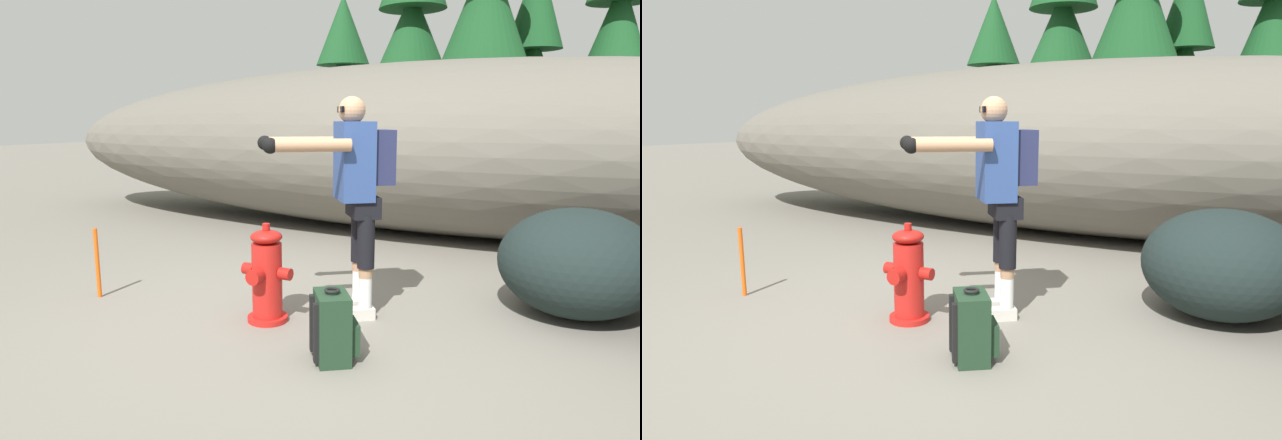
{
  "view_description": "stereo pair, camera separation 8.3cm",
  "coord_description": "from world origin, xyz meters",
  "views": [
    {
      "loc": [
        1.82,
        -3.33,
        1.51
      ],
      "look_at": [
        0.02,
        0.26,
        0.75
      ],
      "focal_mm": 30.35,
      "sensor_mm": 36.0,
      "label": 1
    },
    {
      "loc": [
        1.9,
        -3.29,
        1.51
      ],
      "look_at": [
        0.02,
        0.26,
        0.75
      ],
      "focal_mm": 30.35,
      "sensor_mm": 36.0,
      "label": 2
    }
  ],
  "objects": [
    {
      "name": "spare_backpack",
      "position": [
        0.46,
        -0.43,
        0.22
      ],
      "size": [
        0.36,
        0.36,
        0.47
      ],
      "rotation": [
        0.0,
        0.0,
        0.61
      ],
      "color": "#1E3823",
      "rests_on": "ground_plane"
    },
    {
      "name": "boulder_small",
      "position": [
        1.79,
        1.15,
        0.42
      ],
      "size": [
        1.58,
        1.58,
        0.84
      ],
      "primitive_type": "ellipsoid",
      "rotation": [
        0.0,
        0.0,
        4.25
      ],
      "color": "black",
      "rests_on": "ground_plane"
    },
    {
      "name": "ground_plane",
      "position": [
        0.0,
        0.0,
        -0.02
      ],
      "size": [
        56.0,
        56.0,
        0.04
      ],
      "primitive_type": "cube",
      "color": "slate"
    },
    {
      "name": "pine_tree_far_right",
      "position": [
        2.09,
        9.6,
        3.39
      ],
      "size": [
        2.0,
        2.0,
        6.28
      ],
      "color": "#47331E",
      "rests_on": "ground_plane"
    },
    {
      "name": "utility_worker",
      "position": [
        0.26,
        0.36,
        1.05
      ],
      "size": [
        1.01,
        0.9,
        1.67
      ],
      "rotation": [
        0.0,
        0.0,
        -2.49
      ],
      "color": "beige",
      "rests_on": "ground_plane"
    },
    {
      "name": "survey_stake",
      "position": [
        -1.86,
        -0.21,
        0.3
      ],
      "size": [
        0.04,
        0.04,
        0.6
      ],
      "primitive_type": "cylinder",
      "color": "#E55914",
      "rests_on": "ground_plane"
    },
    {
      "name": "pine_tree_left",
      "position": [
        -2.22,
        9.57,
        3.63
      ],
      "size": [
        2.45,
        2.45,
        6.37
      ],
      "color": "#47331E",
      "rests_on": "ground_plane"
    },
    {
      "name": "pine_tree_right",
      "position": [
        0.49,
        9.59,
        2.64
      ],
      "size": [
        1.83,
        1.83,
        4.94
      ],
      "color": "#47331E",
      "rests_on": "ground_plane"
    },
    {
      "name": "dirt_embankment",
      "position": [
        0.0,
        3.84,
        1.12
      ],
      "size": [
        12.89,
        3.2,
        2.24
      ],
      "primitive_type": "ellipsoid",
      "color": "#666056",
      "rests_on": "ground_plane"
    },
    {
      "name": "pine_tree_far_left",
      "position": [
        -4.44,
        10.54,
        2.62
      ],
      "size": [
        2.23,
        2.23,
        4.76
      ],
      "color": "#47331E",
      "rests_on": "ground_plane"
    },
    {
      "name": "fire_hydrant",
      "position": [
        -0.27,
        -0.04,
        0.34
      ],
      "size": [
        0.41,
        0.36,
        0.75
      ],
      "color": "red",
      "rests_on": "ground_plane"
    }
  ]
}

